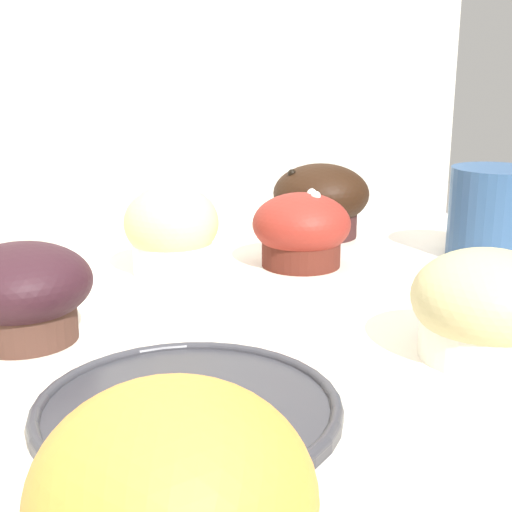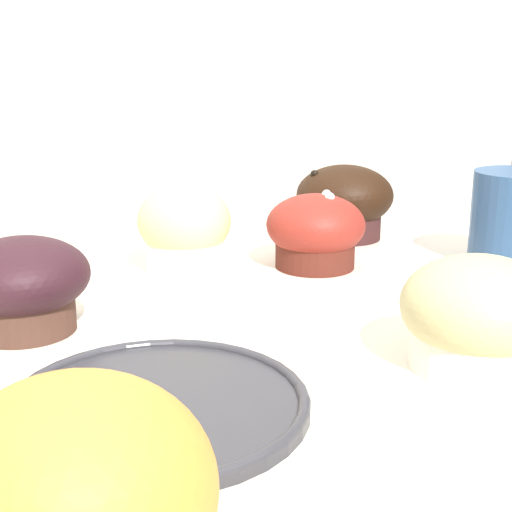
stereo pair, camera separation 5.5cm
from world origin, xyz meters
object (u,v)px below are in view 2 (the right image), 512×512
object	(u,v)px
muffin_front_center	(315,232)
muffin_front_right	(77,509)
muffin_back_center	(185,229)
muffin_back_left	(479,316)
serving_plate	(158,403)
muffin_front_left	(344,202)
muffin_back_right	(22,284)

from	to	relation	value
muffin_front_center	muffin_front_right	size ratio (longest dim) A/B	0.96
muffin_front_center	muffin_back_center	world-z (taller)	muffin_back_center
muffin_back_left	muffin_front_right	distance (m)	0.30
muffin_front_center	muffin_front_right	world-z (taller)	muffin_front_right
muffin_back_center	muffin_back_left	bearing A→B (deg)	-90.88
serving_plate	muffin_back_left	bearing A→B (deg)	-27.69
muffin_back_left	muffin_front_right	xyz separation A→B (m)	(-0.30, -0.01, 0.01)
muffin_front_center	muffin_back_left	xyz separation A→B (m)	(-0.10, -0.22, -0.00)
muffin_back_left	muffin_front_left	distance (m)	0.35
muffin_back_left	muffin_back_right	size ratio (longest dim) A/B	1.03
muffin_back_right	muffin_front_left	xyz separation A→B (m)	(0.39, 0.01, 0.00)
muffin_front_right	serving_plate	world-z (taller)	muffin_front_right
muffin_back_right	muffin_front_right	distance (m)	0.30
muffin_back_left	muffin_front_right	size ratio (longest dim) A/B	1.03
muffin_back_center	serving_plate	bearing A→B (deg)	-132.64
muffin_back_right	muffin_front_left	distance (m)	0.39
muffin_back_left	muffin_front_center	bearing A→B (deg)	65.70
muffin_front_center	muffin_back_right	distance (m)	0.28
muffin_back_left	muffin_front_left	world-z (taller)	muffin_front_left
muffin_front_center	muffin_back_right	bearing A→B (deg)	171.81
muffin_front_center	muffin_back_left	world-z (taller)	same
muffin_back_right	muffin_back_center	world-z (taller)	muffin_back_center
muffin_back_right	muffin_front_right	size ratio (longest dim) A/B	1.00
muffin_front_center	muffin_front_right	xyz separation A→B (m)	(-0.40, -0.23, 0.01)
muffin_back_left	muffin_front_right	bearing A→B (deg)	-178.24
muffin_front_center	muffin_back_left	size ratio (longest dim) A/B	0.93
muffin_front_center	muffin_front_left	size ratio (longest dim) A/B	0.88
muffin_back_left	muffin_front_right	world-z (taller)	muffin_front_right
muffin_back_left	muffin_back_right	distance (m)	0.32
muffin_back_left	muffin_back_center	distance (m)	0.30
muffin_front_left	serving_plate	distance (m)	0.44
muffin_back_right	serving_plate	distance (m)	0.17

